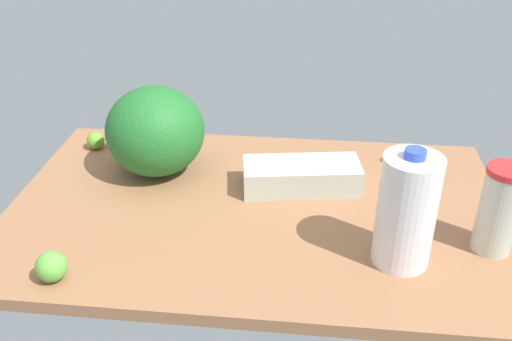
% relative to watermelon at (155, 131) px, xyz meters
% --- Properties ---
extents(countertop, '(1.20, 0.76, 0.03)m').
position_rel_watermelon_xyz_m(countertop, '(0.28, -0.15, -0.13)').
color(countertop, '#9B6643').
rests_on(countertop, ground).
extents(watermelon, '(0.26, 0.26, 0.23)m').
position_rel_watermelon_xyz_m(watermelon, '(0.00, 0.00, 0.00)').
color(watermelon, '#226C2A').
rests_on(watermelon, countertop).
extents(milk_jug, '(0.12, 0.12, 0.26)m').
position_rel_watermelon_xyz_m(milk_jug, '(0.60, -0.32, 0.01)').
color(milk_jug, white).
rests_on(milk_jug, countertop).
extents(egg_carton, '(0.31, 0.16, 0.07)m').
position_rel_watermelon_xyz_m(egg_carton, '(0.39, -0.05, -0.08)').
color(egg_carton, beige).
rests_on(egg_carton, countertop).
extents(tumbler_cup, '(0.09, 0.09, 0.20)m').
position_rel_watermelon_xyz_m(tumbler_cup, '(0.80, -0.26, -0.02)').
color(tumbler_cup, beige).
rests_on(tumbler_cup, countertop).
extents(lime_far_back, '(0.06, 0.06, 0.06)m').
position_rel_watermelon_xyz_m(lime_far_back, '(-0.10, -0.46, -0.09)').
color(lime_far_back, '#61B340').
rests_on(lime_far_back, countertop).
extents(lime_by_jug, '(0.06, 0.06, 0.06)m').
position_rel_watermelon_xyz_m(lime_by_jug, '(0.65, 0.10, -0.09)').
color(lime_by_jug, '#66BB2E').
rests_on(lime_by_jug, countertop).
extents(lime_beside_bowl, '(0.05, 0.05, 0.05)m').
position_rel_watermelon_xyz_m(lime_beside_bowl, '(-0.21, 0.11, -0.09)').
color(lime_beside_bowl, '#6AA931').
rests_on(lime_beside_bowl, countertop).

